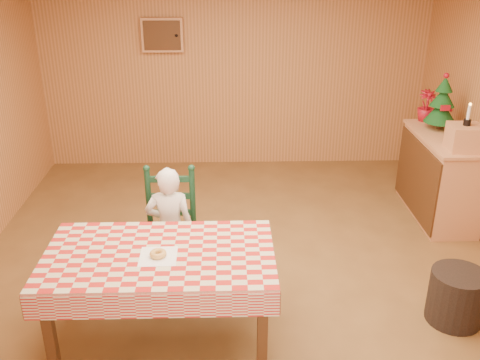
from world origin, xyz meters
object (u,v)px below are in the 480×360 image
object	(u,v)px
storage_bin	(456,297)
shelf_unit	(439,177)
dining_table	(160,263)
ladder_chair	(171,232)
crate	(464,138)
christmas_tree	(442,104)
seated_child	(170,229)

from	to	relation	value
storage_bin	shelf_unit	bearing A→B (deg)	74.45
dining_table	ladder_chair	distance (m)	0.81
ladder_chair	crate	world-z (taller)	crate
christmas_tree	shelf_unit	bearing A→B (deg)	-91.98
dining_table	ladder_chair	xyz separation A→B (m)	(0.00, 0.79, -0.18)
dining_table	storage_bin	world-z (taller)	dining_table
storage_bin	crate	bearing A→B (deg)	70.08
dining_table	crate	xyz separation A→B (m)	(2.82, 1.60, 0.37)
ladder_chair	christmas_tree	size ratio (longest dim) A/B	1.74
dining_table	ladder_chair	bearing A→B (deg)	90.00
seated_child	christmas_tree	bearing A→B (deg)	-151.65
shelf_unit	ladder_chair	bearing A→B (deg)	-156.63
crate	christmas_tree	size ratio (longest dim) A/B	0.48
ladder_chair	crate	xyz separation A→B (m)	(2.82, 0.81, 0.55)
seated_child	dining_table	bearing A→B (deg)	90.00
seated_child	crate	size ratio (longest dim) A/B	3.75
seated_child	shelf_unit	distance (m)	3.09
christmas_tree	storage_bin	size ratio (longest dim) A/B	1.42
shelf_unit	storage_bin	size ratio (longest dim) A/B	2.84
storage_bin	seated_child	bearing A→B (deg)	166.46
crate	dining_table	bearing A→B (deg)	-150.40
crate	christmas_tree	distance (m)	0.67
crate	seated_child	bearing A→B (deg)	-162.83
crate	storage_bin	size ratio (longest dim) A/B	0.69
seated_child	crate	xyz separation A→B (m)	(2.82, 0.87, 0.49)
christmas_tree	storage_bin	xyz separation A→B (m)	(-0.52, -2.08, -0.99)
crate	christmas_tree	xyz separation A→B (m)	(-0.00, 0.65, 0.16)
dining_table	crate	distance (m)	3.26
ladder_chair	christmas_tree	xyz separation A→B (m)	(2.82, 1.46, 0.71)
crate	christmas_tree	world-z (taller)	christmas_tree
christmas_tree	ladder_chair	bearing A→B (deg)	-152.56
crate	christmas_tree	bearing A→B (deg)	90.00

